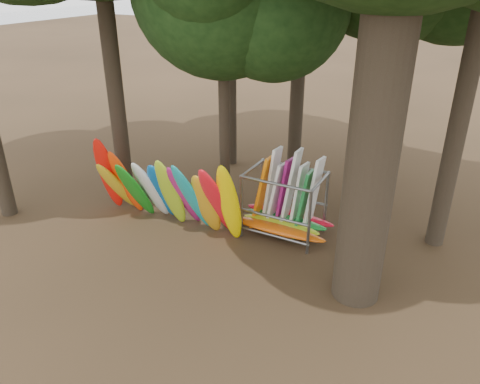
% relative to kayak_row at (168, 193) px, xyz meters
% --- Properties ---
extents(ground, '(120.00, 120.00, 0.00)m').
position_rel_kayak_row_xyz_m(ground, '(1.90, -0.60, -1.27)').
color(ground, '#47331E').
rests_on(ground, ground).
extents(lake, '(160.00, 160.00, 0.00)m').
position_rel_kayak_row_xyz_m(lake, '(1.90, 59.40, -1.27)').
color(lake, gray).
rests_on(lake, ground).
extents(kayak_row, '(5.58, 1.93, 3.01)m').
position_rel_kayak_row_xyz_m(kayak_row, '(0.00, 0.00, 0.00)').
color(kayak_row, red).
rests_on(kayak_row, ground).
extents(storage_rack, '(3.22, 1.56, 2.87)m').
position_rel_kayak_row_xyz_m(storage_rack, '(3.42, 1.43, -0.29)').
color(storage_rack, slate).
rests_on(storage_rack, ground).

